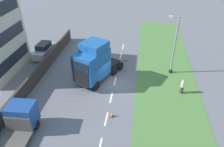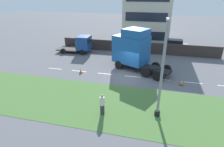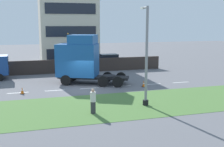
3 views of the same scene
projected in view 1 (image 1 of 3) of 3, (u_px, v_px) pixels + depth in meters
ground_plane at (114, 84)px, 25.18m from camera, size 120.00×120.00×0.00m
grass_verge at (167, 89)px, 24.46m from camera, size 7.00×44.00×0.01m
lane_markings at (115, 81)px, 25.77m from camera, size 0.16×21.00×0.00m
boundary_wall at (39, 72)px, 25.81m from camera, size 0.25×24.00×1.67m
lorry_cab at (93, 63)px, 24.41m from camera, size 5.22×7.23×5.02m
flatbed_truck at (21, 120)px, 18.42m from camera, size 2.49×5.21×2.59m
parked_car at (44, 50)px, 30.54m from camera, size 1.86×4.25×1.97m
lamp_post at (174, 49)px, 25.66m from camera, size 1.33×0.42×7.19m
pedestrian at (182, 87)px, 23.36m from camera, size 0.39×0.39×1.71m
traffic_cone_lead at (126, 59)px, 29.80m from camera, size 0.36×0.36×0.58m
traffic_cone_trailing at (112, 114)px, 20.53m from camera, size 0.36×0.36×0.58m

